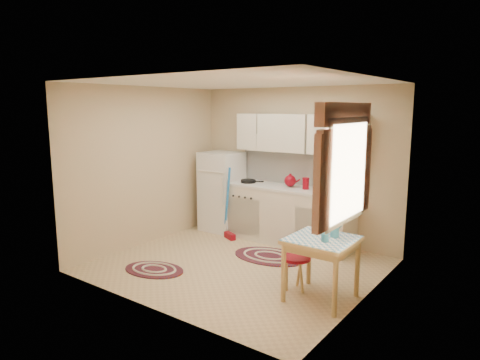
# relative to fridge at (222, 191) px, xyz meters

# --- Properties ---
(room_shell) EXTENTS (3.64, 3.60, 2.52)m
(room_shell) POSITION_rel_fridge_xyz_m (1.43, -1.01, 0.90)
(room_shell) COLOR tan
(room_shell) RESTS_ON ground
(fridge) EXTENTS (0.65, 0.60, 1.40)m
(fridge) POSITION_rel_fridge_xyz_m (0.00, 0.00, 0.00)
(fridge) COLOR silver
(fridge) RESTS_ON ground
(broom) EXTENTS (0.30, 0.23, 1.20)m
(broom) POSITION_rel_fridge_xyz_m (0.44, -0.35, -0.10)
(broom) COLOR blue
(broom) RESTS_ON ground
(base_cabinets) EXTENTS (2.25, 0.60, 0.88)m
(base_cabinets) POSITION_rel_fridge_xyz_m (1.26, 0.05, -0.26)
(base_cabinets) COLOR beige
(base_cabinets) RESTS_ON ground
(countertop) EXTENTS (2.27, 0.62, 0.04)m
(countertop) POSITION_rel_fridge_xyz_m (1.26, 0.05, 0.20)
(countertop) COLOR silver
(countertop) RESTS_ON base_cabinets
(frying_pan) EXTENTS (0.33, 0.33, 0.05)m
(frying_pan) POSITION_rel_fridge_xyz_m (0.57, 0.00, 0.24)
(frying_pan) COLOR black
(frying_pan) RESTS_ON countertop
(red_kettle) EXTENTS (0.26, 0.25, 0.21)m
(red_kettle) POSITION_rel_fridge_xyz_m (1.35, 0.05, 0.32)
(red_kettle) COLOR maroon
(red_kettle) RESTS_ON countertop
(red_canister) EXTENTS (0.13, 0.13, 0.16)m
(red_canister) POSITION_rel_fridge_xyz_m (1.63, 0.05, 0.30)
(red_canister) COLOR maroon
(red_canister) RESTS_ON countertop
(table) EXTENTS (0.72, 0.72, 0.72)m
(table) POSITION_rel_fridge_xyz_m (2.67, -1.54, -0.34)
(table) COLOR #D9B26C
(table) RESTS_ON ground
(stool) EXTENTS (0.38, 0.38, 0.42)m
(stool) POSITION_rel_fridge_xyz_m (2.32, -1.49, -0.49)
(stool) COLOR maroon
(stool) RESTS_ON ground
(coffee_pot) EXTENTS (0.14, 0.13, 0.25)m
(coffee_pot) POSITION_rel_fridge_xyz_m (2.77, -1.42, 0.15)
(coffee_pot) COLOR #2B6A83
(coffee_pot) RESTS_ON table
(mug) EXTENTS (0.11, 0.11, 0.10)m
(mug) POSITION_rel_fridge_xyz_m (2.75, -1.64, 0.07)
(mug) COLOR #2B6A83
(mug) RESTS_ON table
(rug_center) EXTENTS (1.17, 0.84, 0.02)m
(rug_center) POSITION_rel_fridge_xyz_m (1.45, -0.70, -0.69)
(rug_center) COLOR maroon
(rug_center) RESTS_ON ground
(rug_left) EXTENTS (0.96, 0.73, 0.02)m
(rug_left) POSITION_rel_fridge_xyz_m (0.47, -2.07, -0.69)
(rug_left) COLOR maroon
(rug_left) RESTS_ON ground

